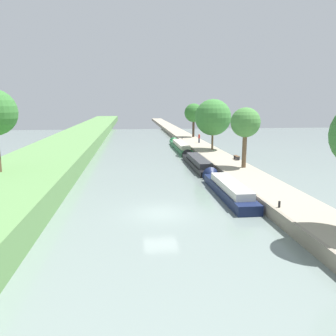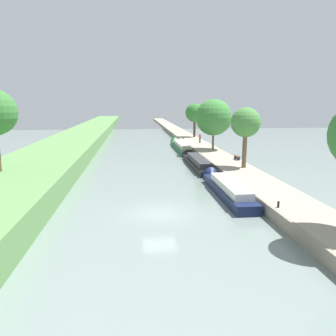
{
  "view_description": "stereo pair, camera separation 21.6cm",
  "coord_description": "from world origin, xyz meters",
  "px_view_note": "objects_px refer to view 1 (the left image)",
  "views": [
    {
      "loc": [
        -2.04,
        -23.71,
        7.96
      ],
      "look_at": [
        1.88,
        12.08,
        1.0
      ],
      "focal_mm": 36.31,
      "sensor_mm": 36.0,
      "label": 1
    },
    {
      "loc": [
        -1.83,
        -23.73,
        7.96
      ],
      "look_at": [
        1.88,
        12.08,
        1.0
      ],
      "focal_mm": 36.31,
      "sensor_mm": 36.0,
      "label": 2
    }
  ],
  "objects_px": {
    "narrowboat_green": "(180,146)",
    "mooring_bollard_far": "(182,138)",
    "narrowboat_navy": "(226,188)",
    "park_bench": "(237,157)",
    "person_walking": "(199,138)",
    "mooring_bollard_near": "(279,204)",
    "narrowboat_black": "(197,162)"
  },
  "relations": [
    {
      "from": "narrowboat_green",
      "to": "mooring_bollard_far",
      "type": "xyz_separation_m",
      "value": [
        1.61,
        7.92,
        0.56
      ]
    },
    {
      "from": "narrowboat_navy",
      "to": "mooring_bollard_far",
      "type": "distance_m",
      "value": 37.66
    },
    {
      "from": "narrowboat_green",
      "to": "park_bench",
      "type": "xyz_separation_m",
      "value": [
        4.81,
        -16.96,
        0.69
      ]
    },
    {
      "from": "mooring_bollard_far",
      "to": "person_walking",
      "type": "bearing_deg",
      "value": -73.12
    },
    {
      "from": "person_walking",
      "to": "mooring_bollard_far",
      "type": "bearing_deg",
      "value": 106.88
    },
    {
      "from": "mooring_bollard_near",
      "to": "park_bench",
      "type": "xyz_separation_m",
      "value": [
        3.2,
        19.71,
        0.12
      ]
    },
    {
      "from": "mooring_bollard_near",
      "to": "mooring_bollard_far",
      "type": "relative_size",
      "value": 1.0
    },
    {
      "from": "mooring_bollard_near",
      "to": "mooring_bollard_far",
      "type": "xyz_separation_m",
      "value": [
        0.0,
        44.59,
        0.0
      ]
    },
    {
      "from": "narrowboat_green",
      "to": "mooring_bollard_near",
      "type": "xyz_separation_m",
      "value": [
        1.61,
        -36.67,
        0.56
      ]
    },
    {
      "from": "narrowboat_navy",
      "to": "mooring_bollard_near",
      "type": "height_order",
      "value": "narrowboat_navy"
    },
    {
      "from": "mooring_bollard_near",
      "to": "narrowboat_green",
      "type": "bearing_deg",
      "value": 92.51
    },
    {
      "from": "person_walking",
      "to": "mooring_bollard_near",
      "type": "relative_size",
      "value": 3.69
    },
    {
      "from": "mooring_bollard_near",
      "to": "mooring_bollard_far",
      "type": "height_order",
      "value": "same"
    },
    {
      "from": "narrowboat_navy",
      "to": "narrowboat_green",
      "type": "relative_size",
      "value": 0.74
    },
    {
      "from": "mooring_bollard_near",
      "to": "park_bench",
      "type": "height_order",
      "value": "park_bench"
    },
    {
      "from": "narrowboat_black",
      "to": "park_bench",
      "type": "height_order",
      "value": "park_bench"
    },
    {
      "from": "narrowboat_black",
      "to": "person_walking",
      "type": "xyz_separation_m",
      "value": [
        3.82,
        17.41,
        1.23
      ]
    },
    {
      "from": "narrowboat_green",
      "to": "mooring_bollard_near",
      "type": "height_order",
      "value": "mooring_bollard_near"
    },
    {
      "from": "person_walking",
      "to": "park_bench",
      "type": "xyz_separation_m",
      "value": [
        1.16,
        -18.16,
        -0.53
      ]
    },
    {
      "from": "narrowboat_black",
      "to": "mooring_bollard_near",
      "type": "bearing_deg",
      "value": -85.03
    },
    {
      "from": "person_walking",
      "to": "park_bench",
      "type": "bearing_deg",
      "value": -86.34
    },
    {
      "from": "park_bench",
      "to": "mooring_bollard_near",
      "type": "bearing_deg",
      "value": -99.23
    },
    {
      "from": "narrowboat_navy",
      "to": "person_walking",
      "type": "xyz_separation_m",
      "value": [
        3.75,
        30.9,
        1.19
      ]
    },
    {
      "from": "mooring_bollard_near",
      "to": "narrowboat_navy",
      "type": "bearing_deg",
      "value": 103.82
    },
    {
      "from": "person_walking",
      "to": "park_bench",
      "type": "height_order",
      "value": "person_walking"
    },
    {
      "from": "mooring_bollard_near",
      "to": "park_bench",
      "type": "relative_size",
      "value": 0.3
    },
    {
      "from": "mooring_bollard_near",
      "to": "narrowboat_black",
      "type": "bearing_deg",
      "value": 94.97
    },
    {
      "from": "narrowboat_black",
      "to": "mooring_bollard_far",
      "type": "height_order",
      "value": "mooring_bollard_far"
    },
    {
      "from": "narrowboat_black",
      "to": "mooring_bollard_near",
      "type": "xyz_separation_m",
      "value": [
        1.78,
        -20.46,
        0.58
      ]
    },
    {
      "from": "narrowboat_navy",
      "to": "park_bench",
      "type": "distance_m",
      "value": 13.67
    },
    {
      "from": "narrowboat_navy",
      "to": "person_walking",
      "type": "height_order",
      "value": "person_walking"
    },
    {
      "from": "narrowboat_black",
      "to": "mooring_bollard_near",
      "type": "height_order",
      "value": "mooring_bollard_near"
    }
  ]
}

